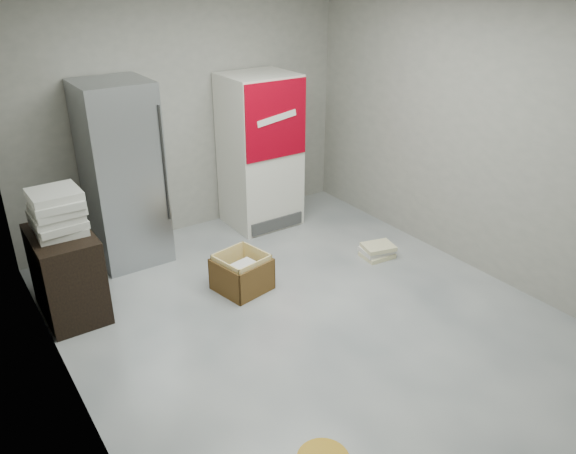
{
  "coord_description": "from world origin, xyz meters",
  "views": [
    {
      "loc": [
        -2.53,
        -3.31,
        2.92
      ],
      "look_at": [
        0.18,
        0.7,
        0.63
      ],
      "focal_mm": 35.0,
      "sensor_mm": 36.0,
      "label": 1
    }
  ],
  "objects_px": {
    "coke_cooler": "(260,151)",
    "cardboard_box": "(242,275)",
    "steel_fridge": "(122,175)",
    "phonebook_stack_main": "(244,279)",
    "wood_shelf": "(67,274)"
  },
  "relations": [
    {
      "from": "coke_cooler",
      "to": "steel_fridge",
      "type": "bearing_deg",
      "value": 179.82
    },
    {
      "from": "phonebook_stack_main",
      "to": "cardboard_box",
      "type": "distance_m",
      "value": 0.08
    },
    {
      "from": "cardboard_box",
      "to": "wood_shelf",
      "type": "bearing_deg",
      "value": 149.15
    },
    {
      "from": "wood_shelf",
      "to": "cardboard_box",
      "type": "distance_m",
      "value": 1.6
    },
    {
      "from": "phonebook_stack_main",
      "to": "cardboard_box",
      "type": "height_order",
      "value": "cardboard_box"
    },
    {
      "from": "steel_fridge",
      "to": "coke_cooler",
      "type": "bearing_deg",
      "value": -0.18
    },
    {
      "from": "coke_cooler",
      "to": "wood_shelf",
      "type": "distance_m",
      "value": 2.63
    },
    {
      "from": "coke_cooler",
      "to": "wood_shelf",
      "type": "height_order",
      "value": "coke_cooler"
    },
    {
      "from": "coke_cooler",
      "to": "cardboard_box",
      "type": "relative_size",
      "value": 3.31
    },
    {
      "from": "cardboard_box",
      "to": "coke_cooler",
      "type": "bearing_deg",
      "value": 39.94
    },
    {
      "from": "steel_fridge",
      "to": "coke_cooler",
      "type": "relative_size",
      "value": 1.06
    },
    {
      "from": "steel_fridge",
      "to": "cardboard_box",
      "type": "bearing_deg",
      "value": -62.27
    },
    {
      "from": "wood_shelf",
      "to": "phonebook_stack_main",
      "type": "distance_m",
      "value": 1.6
    },
    {
      "from": "coke_cooler",
      "to": "phonebook_stack_main",
      "type": "height_order",
      "value": "coke_cooler"
    },
    {
      "from": "phonebook_stack_main",
      "to": "steel_fridge",
      "type": "bearing_deg",
      "value": 110.32
    }
  ]
}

